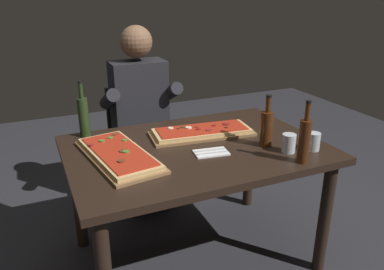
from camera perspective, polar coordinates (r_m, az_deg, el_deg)
The scene contains 12 objects.
ground_plane at distance 2.52m, azimuth 0.48°, elevation -17.40°, with size 6.40×6.40×0.00m, color #2D2D33.
dining_table at distance 2.17m, azimuth 0.53°, elevation -4.01°, with size 1.40×0.96×0.74m.
pizza_rectangular_front at distance 2.29m, azimuth 1.49°, elevation 0.47°, with size 0.63×0.30×0.05m.
pizza_rectangular_left at distance 2.02m, azimuth -10.83°, elevation -2.86°, with size 0.37×0.64×0.05m.
wine_bottle_dark at distance 1.98m, azimuth 16.31°, elevation -0.65°, with size 0.06×0.06×0.32m.
oil_bottle_amber at distance 2.32m, azimuth -15.78°, elevation 2.74°, with size 0.06×0.06×0.33m.
vinegar_bottle_green at distance 2.15m, azimuth 10.99°, elevation 1.14°, with size 0.07×0.07×0.29m.
tumbler_near_camera at distance 2.18m, azimuth 17.55°, elevation -1.07°, with size 0.07×0.07×0.10m.
tumbler_far_side at distance 2.11m, azimuth 14.13°, elevation -1.34°, with size 0.07×0.07×0.10m.
napkin_cutlery_set at distance 2.05m, azimuth 2.85°, elevation -2.61°, with size 0.19×0.13×0.01m.
diner_chair at distance 2.95m, azimuth -7.95°, elevation -0.56°, with size 0.44×0.44×0.87m.
seated_diner at distance 2.76m, azimuth -7.51°, elevation 3.53°, with size 0.53×0.41×1.33m.
Camera 1 is at (-0.81, -1.79, 1.57)m, focal length 36.00 mm.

